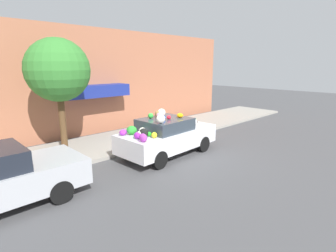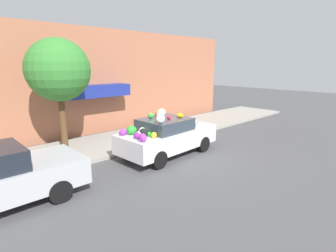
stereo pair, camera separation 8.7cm
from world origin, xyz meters
The scene contains 6 objects.
ground_plane centered at (0.00, 0.00, 0.00)m, with size 60.00×60.00×0.00m, color #4C4C4F.
sidewalk_curb centered at (0.00, 2.70, 0.06)m, with size 24.00×3.20×0.12m.
building_facade centered at (-0.03, 4.92, 2.53)m, with size 18.00×1.20×5.11m.
street_tree centered at (-2.84, 2.81, 3.17)m, with size 2.29×2.29×4.22m.
fire_hydrant centered at (2.99, 1.56, 0.46)m, with size 0.20×0.20×0.70m.
art_car centered at (-0.05, 0.02, 0.77)m, with size 4.03×1.90×1.74m.
Camera 1 is at (-6.61, -6.94, 3.38)m, focal length 28.00 mm.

